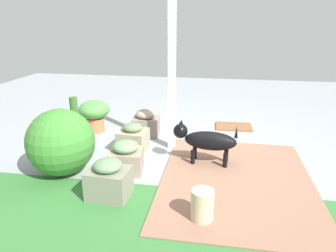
% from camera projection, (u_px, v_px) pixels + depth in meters
% --- Properties ---
extents(ground_plane, '(12.00, 12.00, 0.00)m').
position_uv_depth(ground_plane, '(185.00, 153.00, 4.56)').
color(ground_plane, '#94999E').
extents(brick_path, '(1.80, 2.40, 0.02)m').
position_uv_depth(brick_path, '(236.00, 180.00, 3.78)').
color(brick_path, '#946953').
rests_on(brick_path, ground).
extents(porch_pillar, '(0.10, 0.10, 2.28)m').
position_uv_depth(porch_pillar, '(172.00, 73.00, 4.39)').
color(porch_pillar, white).
rests_on(porch_pillar, ground).
extents(stone_planter_nearest, '(0.44, 0.39, 0.44)m').
position_uv_depth(stone_planter_nearest, '(146.00, 123.00, 5.20)').
color(stone_planter_nearest, gray).
rests_on(stone_planter_nearest, ground).
extents(stone_planter_near, '(0.43, 0.41, 0.43)m').
position_uv_depth(stone_planter_near, '(133.00, 138.00, 4.58)').
color(stone_planter_near, '#9E977A').
rests_on(stone_planter_near, ground).
extents(stone_planter_mid, '(0.45, 0.41, 0.42)m').
position_uv_depth(stone_planter_mid, '(126.00, 157.00, 3.96)').
color(stone_planter_mid, gray).
rests_on(stone_planter_mid, ground).
extents(stone_planter_far, '(0.47, 0.38, 0.45)m').
position_uv_depth(stone_planter_far, '(109.00, 180.00, 3.38)').
color(stone_planter_far, gray).
rests_on(stone_planter_far, ground).
extents(round_shrub, '(0.83, 0.83, 0.83)m').
position_uv_depth(round_shrub, '(61.00, 142.00, 3.85)').
color(round_shrub, '#3D8230').
rests_on(round_shrub, ground).
extents(terracotta_pot_broad, '(0.52, 0.52, 0.55)m').
position_uv_depth(terracotta_pot_broad, '(94.00, 113.00, 5.32)').
color(terracotta_pot_broad, '#C66C45').
rests_on(terracotta_pot_broad, ground).
extents(terracotta_pot_tall, '(0.22, 0.22, 0.72)m').
position_uv_depth(terracotta_pot_tall, '(76.00, 126.00, 4.91)').
color(terracotta_pot_tall, '#B15E45').
rests_on(terracotta_pot_tall, ground).
extents(dog, '(0.85, 0.29, 0.58)m').
position_uv_depth(dog, '(206.00, 140.00, 4.13)').
color(dog, black).
rests_on(dog, ground).
extents(ceramic_urn, '(0.22, 0.22, 0.33)m').
position_uv_depth(ceramic_urn, '(202.00, 206.00, 3.00)').
color(ceramic_urn, beige).
rests_on(ceramic_urn, ground).
extents(doormat, '(0.64, 0.46, 0.03)m').
position_uv_depth(doormat, '(234.00, 127.00, 5.61)').
color(doormat, brown).
rests_on(doormat, ground).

